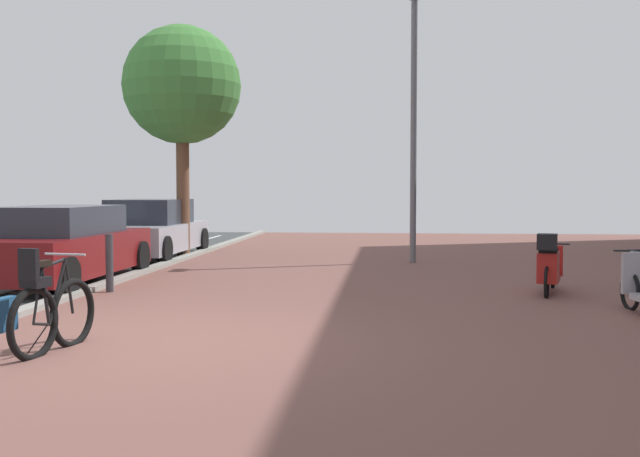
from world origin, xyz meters
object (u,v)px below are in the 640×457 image
Objects in this scene: lamp_post at (414,113)px; bollard_far at (109,263)px; parked_car_near at (61,246)px; street_tree at (182,86)px; bicycle_foreground at (48,313)px; scooter_near at (549,266)px; parked_car_far at (150,230)px.

bollard_far is (-5.00, -5.26, -2.89)m from lamp_post.
parked_car_near is 4.68× the size of bollard_far.
parked_car_near is 0.78× the size of street_tree.
bollard_far is at bearing 103.56° from bicycle_foreground.
lamp_post reaches higher than bollard_far.
scooter_near is at bearing 38.13° from bicycle_foreground.
scooter_near is 0.27× the size of lamp_post.
bicycle_foreground is 10.73m from lamp_post.
bicycle_foreground is 5.83m from parked_car_near.
lamp_post is at bearing 112.05° from scooter_near.
parked_car_near is 1.01× the size of parked_car_far.
bicycle_foreground is at bearing -76.44° from bollard_far.
scooter_near is 6.97m from bollard_far.
parked_car_far is 0.71× the size of lamp_post.
street_tree is (-1.61, 10.52, 3.76)m from bicycle_foreground.
scooter_near is 0.30× the size of street_tree.
street_tree is (-7.55, 5.86, 3.71)m from scooter_near.
bicycle_foreground is 0.32× the size of parked_car_far.
parked_car_near is 8.03m from lamp_post.
street_tree reaches higher than scooter_near.
parked_car_far is (-0.06, 4.98, 0.00)m from parked_car_near.
lamp_post reaches higher than bicycle_foreground.
bicycle_foreground is 1.47× the size of bollard_far.
scooter_near is 8.29m from parked_car_near.
scooter_near is at bearing 3.36° from bollard_far.
parked_car_far reaches higher than bollard_far.
bicycle_foreground is 11.29m from street_tree.
scooter_near is at bearing -4.68° from parked_car_near.
parked_car_far is at bearing 172.78° from lamp_post.
parked_car_far is at bearing -165.67° from street_tree.
scooter_near is 0.39× the size of parked_car_far.
parked_car_far is (-8.32, 5.66, 0.21)m from scooter_near.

